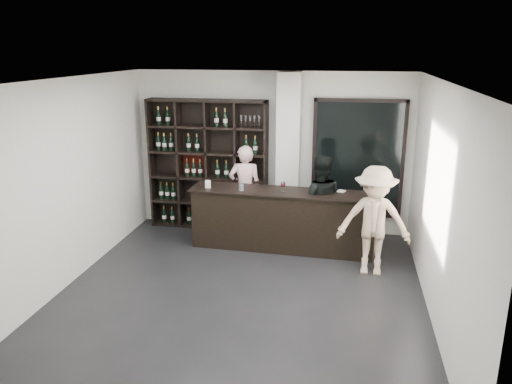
% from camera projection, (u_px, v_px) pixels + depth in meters
% --- Properties ---
extents(floor, '(5.00, 5.50, 0.01)m').
position_uv_depth(floor, '(240.00, 295.00, 6.90)').
color(floor, black).
rests_on(floor, ground).
extents(wine_shelf, '(2.20, 0.35, 2.40)m').
position_uv_depth(wine_shelf, '(208.00, 165.00, 9.19)').
color(wine_shelf, black).
rests_on(wine_shelf, floor).
extents(structural_column, '(0.40, 0.40, 2.90)m').
position_uv_depth(structural_column, '(289.00, 156.00, 8.76)').
color(structural_column, silver).
rests_on(structural_column, floor).
extents(glass_panel, '(1.60, 0.08, 2.10)m').
position_uv_depth(glass_panel, '(358.00, 159.00, 8.78)').
color(glass_panel, black).
rests_on(glass_panel, floor).
extents(tasting_counter, '(3.09, 0.65, 1.02)m').
position_uv_depth(tasting_counter, '(282.00, 220.00, 8.35)').
color(tasting_counter, black).
rests_on(tasting_counter, floor).
extents(taster_pink, '(0.64, 0.46, 1.63)m').
position_uv_depth(taster_pink, '(245.00, 190.00, 9.01)').
color(taster_pink, '#FFCDD1').
rests_on(taster_pink, floor).
extents(taster_black, '(0.82, 0.65, 1.62)m').
position_uv_depth(taster_black, '(319.00, 203.00, 8.25)').
color(taster_black, black).
rests_on(taster_black, floor).
extents(customer, '(1.10, 0.67, 1.66)m').
position_uv_depth(customer, '(374.00, 221.00, 7.34)').
color(customer, tan).
rests_on(customer, floor).
extents(wine_glass, '(0.10, 0.10, 0.20)m').
position_uv_depth(wine_glass, '(283.00, 186.00, 8.12)').
color(wine_glass, white).
rests_on(wine_glass, tasting_counter).
extents(spit_cup, '(0.09, 0.09, 0.11)m').
position_uv_depth(spit_cup, '(241.00, 187.00, 8.22)').
color(spit_cup, '#96ACB8').
rests_on(spit_cup, tasting_counter).
extents(napkin_stack, '(0.15, 0.15, 0.02)m').
position_uv_depth(napkin_stack, '(341.00, 191.00, 8.15)').
color(napkin_stack, white).
rests_on(napkin_stack, tasting_counter).
extents(card_stand, '(0.09, 0.05, 0.13)m').
position_uv_depth(card_stand, '(208.00, 184.00, 8.36)').
color(card_stand, white).
rests_on(card_stand, tasting_counter).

